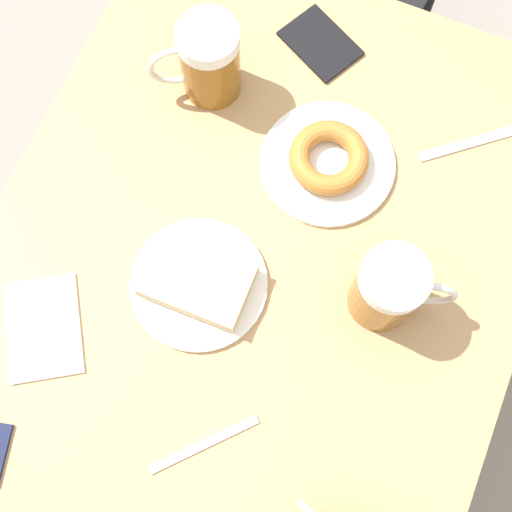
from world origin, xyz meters
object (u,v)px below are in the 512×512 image
object	(u,v)px
beer_mug_left	(208,61)
passport_far_edge	(320,43)
napkin_folded	(44,328)
fork	(204,445)
plate_with_cake	(198,282)
beer_mug_center	(389,289)
knife	(481,140)
plate_with_donut	(328,160)

from	to	relation	value
beer_mug_left	passport_far_edge	distance (m)	0.21
napkin_folded	fork	world-z (taller)	same
plate_with_cake	fork	xyz separation A→B (m)	(0.10, -0.21, -0.02)
plate_with_cake	beer_mug_center	xyz separation A→B (m)	(0.26, 0.08, 0.06)
plate_with_cake	beer_mug_center	world-z (taller)	beer_mug_center
beer_mug_center	knife	distance (m)	0.33
plate_with_cake	knife	size ratio (longest dim) A/B	1.21
plate_with_cake	fork	distance (m)	0.24
beer_mug_left	fork	xyz separation A→B (m)	(0.23, -0.53, -0.07)
beer_mug_left	beer_mug_center	world-z (taller)	same
napkin_folded	plate_with_cake	bearing A→B (deg)	39.11
napkin_folded	passport_far_edge	bearing A→B (deg)	71.73
knife	plate_with_donut	bearing A→B (deg)	-147.36
plate_with_cake	napkin_folded	bearing A→B (deg)	-140.89
plate_with_donut	beer_mug_left	distance (m)	0.24
beer_mug_center	beer_mug_left	bearing A→B (deg)	148.50
plate_with_cake	passport_far_edge	bearing A→B (deg)	87.99
plate_with_donut	passport_far_edge	bearing A→B (deg)	114.38
beer_mug_center	knife	world-z (taller)	beer_mug_center
plate_with_cake	beer_mug_left	size ratio (longest dim) A/B	1.41
plate_with_donut	beer_mug_left	world-z (taller)	beer_mug_left
plate_with_cake	knife	xyz separation A→B (m)	(0.32, 0.40, -0.02)
napkin_folded	passport_far_edge	world-z (taller)	passport_far_edge
beer_mug_center	napkin_folded	bearing A→B (deg)	-152.42
napkin_folded	knife	distance (m)	0.75
beer_mug_left	passport_far_edge	bearing A→B (deg)	45.88
beer_mug_center	passport_far_edge	world-z (taller)	beer_mug_center
fork	knife	distance (m)	0.65
beer_mug_left	passport_far_edge	size ratio (longest dim) A/B	0.98
knife	napkin_folded	bearing A→B (deg)	-132.72
beer_mug_left	knife	xyz separation A→B (m)	(0.44, 0.08, -0.07)
fork	plate_with_cake	bearing A→B (deg)	115.99
plate_with_cake	plate_with_donut	world-z (taller)	plate_with_cake
fork	knife	size ratio (longest dim) A/B	0.77
beer_mug_center	knife	size ratio (longest dim) A/B	0.86
beer_mug_left	fork	world-z (taller)	beer_mug_left
napkin_folded	knife	bearing A→B (deg)	47.28
knife	beer_mug_left	bearing A→B (deg)	-169.91
plate_with_cake	knife	world-z (taller)	plate_with_cake
napkin_folded	passport_far_edge	distance (m)	0.65
napkin_folded	plate_with_donut	bearing A→B (deg)	54.57
plate_with_donut	napkin_folded	world-z (taller)	plate_with_donut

